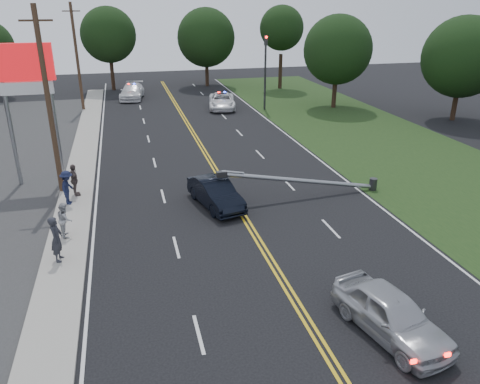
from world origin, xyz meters
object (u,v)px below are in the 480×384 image
object	(u,v)px
fallen_streetlight	(310,181)
utility_pole_mid	(49,103)
traffic_signal	(265,66)
bystander_d	(74,180)
pylon_sign	(26,81)
waiting_sedan	(391,314)
crashed_sedan	(216,193)
emergency_b	(132,92)
bystander_b	(65,219)
emergency_a	(222,101)
bystander_a	(57,239)
utility_pole_far	(77,57)
bystander_c	(68,187)

from	to	relation	value
fallen_streetlight	utility_pole_mid	distance (m)	14.58
traffic_signal	bystander_d	xyz separation A→B (m)	(-16.66, -18.97, -3.19)
utility_pole_mid	fallen_streetlight	bearing A→B (deg)	-16.64
pylon_sign	waiting_sedan	size ratio (longest dim) A/B	1.80
crashed_sedan	bystander_d	xyz separation A→B (m)	(-7.25, 3.04, 0.29)
fallen_streetlight	emergency_b	distance (m)	31.92
traffic_signal	fallen_streetlight	size ratio (longest dim) A/B	0.75
fallen_streetlight	waiting_sedan	world-z (taller)	fallen_streetlight
bystander_d	traffic_signal	bearing A→B (deg)	-56.15
pylon_sign	bystander_b	bearing A→B (deg)	-75.31
emergency_a	bystander_a	size ratio (longest dim) A/B	2.77
emergency_a	bystander_d	size ratio (longest dim) A/B	3.02
utility_pole_far	emergency_a	bearing A→B (deg)	-10.63
utility_pole_far	waiting_sedan	bearing A→B (deg)	-72.86
bystander_b	fallen_streetlight	bearing A→B (deg)	-89.44
pylon_sign	emergency_a	distance (m)	23.47
fallen_streetlight	emergency_a	bearing A→B (deg)	89.78
emergency_a	bystander_b	size ratio (longest dim) A/B	3.37
fallen_streetlight	traffic_signal	bearing A→B (deg)	79.41
crashed_sedan	bystander_b	world-z (taller)	bystander_b
utility_pole_far	bystander_c	world-z (taller)	utility_pole_far
pylon_sign	utility_pole_mid	bearing A→B (deg)	-56.98
fallen_streetlight	emergency_b	world-z (taller)	fallen_streetlight
emergency_a	bystander_d	world-z (taller)	bystander_d
pylon_sign	bystander_a	xyz separation A→B (m)	(1.95, -10.09, -4.90)
crashed_sedan	emergency_a	size ratio (longest dim) A/B	0.81
utility_pole_mid	utility_pole_far	size ratio (longest dim) A/B	1.00
emergency_a	bystander_a	bearing A→B (deg)	-104.53
utility_pole_mid	bystander_b	xyz separation A→B (m)	(0.76, -5.86, -4.16)
traffic_signal	utility_pole_far	xyz separation A→B (m)	(-17.50, 4.00, 0.88)
bystander_b	utility_pole_mid	bearing A→B (deg)	-0.42
traffic_signal	utility_pole_mid	bearing A→B (deg)	-134.20
utility_pole_mid	waiting_sedan	xyz separation A→B (m)	(11.55, -15.46, -4.33)
waiting_sedan	bystander_b	size ratio (longest dim) A/B	2.76
traffic_signal	emergency_a	world-z (taller)	traffic_signal
utility_pole_mid	waiting_sedan	size ratio (longest dim) A/B	2.24
crashed_sedan	pylon_sign	bearing A→B (deg)	134.02
traffic_signal	bystander_a	size ratio (longest dim) A/B	3.59
utility_pole_mid	utility_pole_far	bearing A→B (deg)	90.00
crashed_sedan	emergency_a	xyz separation A→B (m)	(5.38, 23.48, 0.03)
pylon_sign	bystander_c	xyz separation A→B (m)	(1.88, -4.07, -4.96)
pylon_sign	bystander_d	bearing A→B (deg)	-54.23
traffic_signal	bystander_a	xyz separation A→B (m)	(-16.85, -26.09, -3.10)
pylon_sign	crashed_sedan	xyz separation A→B (m)	(9.39, -6.01, -5.27)
utility_pole_mid	bystander_c	xyz separation A→B (m)	(0.58, -2.07, -4.05)
utility_pole_far	bystander_a	size ratio (longest dim) A/B	5.09
emergency_b	bystander_b	bearing A→B (deg)	-88.08
pylon_sign	traffic_signal	distance (m)	24.75
pylon_sign	emergency_a	world-z (taller)	pylon_sign
utility_pole_mid	bystander_c	distance (m)	4.58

